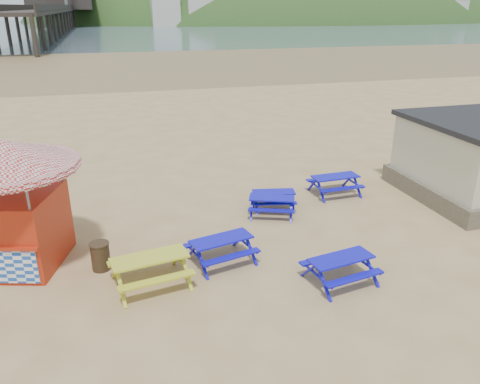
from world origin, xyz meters
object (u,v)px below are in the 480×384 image
object	(u,v)px
picnic_table_yellow	(151,271)
litter_bin	(100,256)
ice_cream_kiosk	(7,188)
picnic_table_blue_b	(272,206)
picnic_table_blue_a	(273,200)

from	to	relation	value
picnic_table_yellow	litter_bin	world-z (taller)	picnic_table_yellow
picnic_table_yellow	ice_cream_kiosk	xyz separation A→B (m)	(-3.67, 2.24, 1.98)
picnic_table_blue_b	picnic_table_yellow	xyz separation A→B (m)	(-4.75, -3.51, 0.09)
ice_cream_kiosk	litter_bin	world-z (taller)	ice_cream_kiosk
picnic_table_blue_a	picnic_table_yellow	world-z (taller)	picnic_table_yellow
picnic_table_blue_b	litter_bin	bearing A→B (deg)	-137.91
picnic_table_blue_b	litter_bin	world-z (taller)	litter_bin
picnic_table_yellow	litter_bin	size ratio (longest dim) A/B	2.73
litter_bin	picnic_table_blue_b	bearing A→B (deg)	20.62
ice_cream_kiosk	litter_bin	distance (m)	3.23
picnic_table_blue_a	picnic_table_blue_b	size ratio (longest dim) A/B	0.90
picnic_table_yellow	ice_cream_kiosk	distance (m)	4.73
picnic_table_yellow	picnic_table_blue_b	bearing A→B (deg)	27.04
picnic_table_blue_b	picnic_table_blue_a	bearing A→B (deg)	85.93
picnic_table_blue_b	ice_cream_kiosk	xyz separation A→B (m)	(-8.42, -1.27, 2.07)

